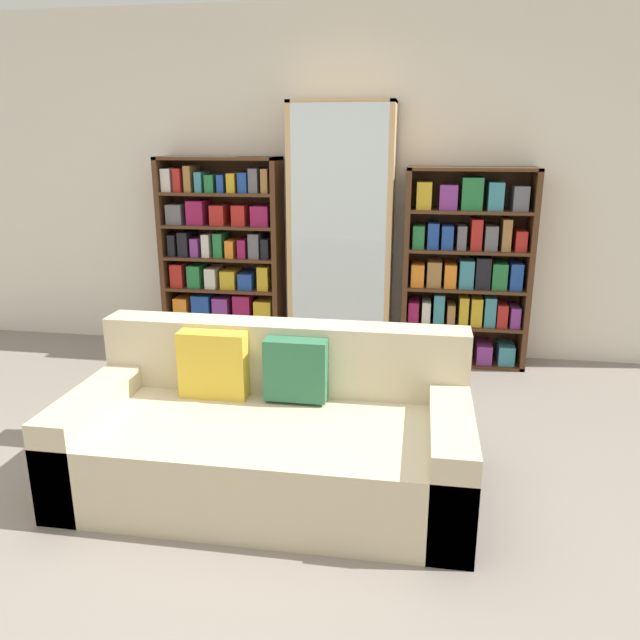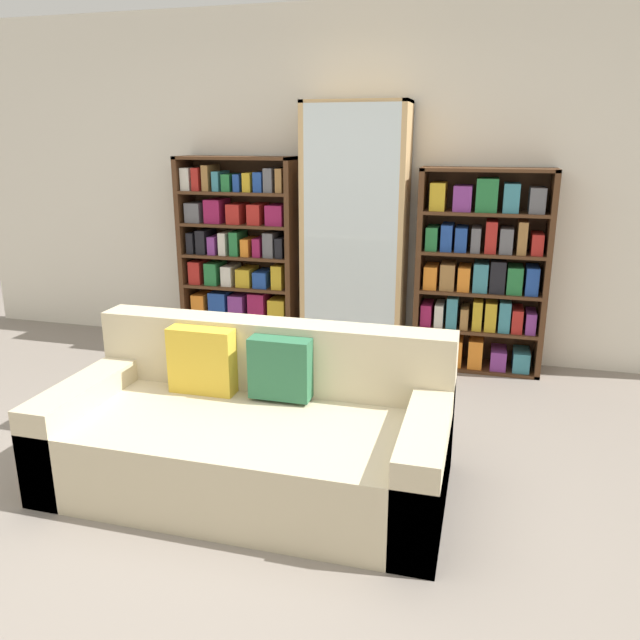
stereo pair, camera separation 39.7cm
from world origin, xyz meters
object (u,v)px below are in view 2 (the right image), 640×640
(bookshelf_right, at_px, (480,275))
(wine_bottle, at_px, (398,405))
(couch, at_px, (252,433))
(display_cabinet, at_px, (355,236))
(bookshelf_left, at_px, (240,259))

(bookshelf_right, bearing_deg, wine_bottle, -109.70)
(couch, bearing_deg, display_cabinet, 87.15)
(couch, height_order, bookshelf_left, bookshelf_left)
(couch, xyz_separation_m, display_cabinet, (0.10, 2.00, 0.72))
(bookshelf_right, bearing_deg, couch, -117.71)
(couch, bearing_deg, bookshelf_left, 113.43)
(couch, height_order, bookshelf_right, bookshelf_right)
(display_cabinet, bearing_deg, bookshelf_left, 179.12)
(bookshelf_right, relative_size, wine_bottle, 4.55)
(bookshelf_left, distance_m, display_cabinet, 1.00)
(wine_bottle, bearing_deg, bookshelf_right, 70.30)
(display_cabinet, height_order, wine_bottle, display_cabinet)
(bookshelf_right, bearing_deg, display_cabinet, -179.13)
(wine_bottle, bearing_deg, couch, -127.41)
(display_cabinet, xyz_separation_m, bookshelf_right, (0.96, 0.01, -0.26))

